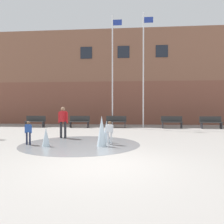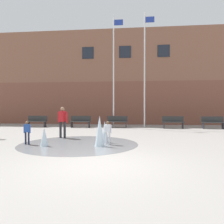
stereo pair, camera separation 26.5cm
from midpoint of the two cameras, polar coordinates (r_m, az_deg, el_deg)
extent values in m
plane|color=gray|center=(6.08, -1.87, -13.64)|extent=(100.00, 100.00, 0.00)
cube|color=brown|center=(23.34, 4.09, 2.22)|extent=(36.00, 6.00, 4.03)
cube|color=brown|center=(23.85, 4.10, 13.03)|extent=(36.00, 6.00, 4.92)
cube|color=#1E232D|center=(21.40, -5.94, 15.10)|extent=(1.10, 0.06, 1.10)
cube|color=#1E232D|center=(20.97, 3.81, 15.39)|extent=(1.10, 0.06, 1.10)
cube|color=#1E232D|center=(21.13, 13.69, 15.26)|extent=(1.10, 0.06, 1.10)
cylinder|color=gray|center=(9.55, -7.81, -8.22)|extent=(5.06, 5.06, 0.01)
cone|color=silver|center=(9.75, -1.10, -5.16)|extent=(0.36, 0.36, 0.97)
cone|color=silver|center=(9.23, -16.51, -6.24)|extent=(0.32, 0.32, 0.75)
cone|color=silver|center=(8.83, -2.41, -4.96)|extent=(0.40, 0.40, 1.23)
cube|color=#28282D|center=(18.81, -20.65, -3.03)|extent=(0.06, 0.40, 0.44)
cube|color=#28282D|center=(18.22, -16.71, -3.14)|extent=(0.06, 0.40, 0.44)
cube|color=#2D2D2D|center=(18.49, -18.72, -2.33)|extent=(1.60, 0.44, 0.05)
cube|color=#2D2D2D|center=(18.66, -18.47, -1.57)|extent=(1.60, 0.04, 0.42)
cube|color=#28282D|center=(17.49, -10.06, -3.28)|extent=(0.06, 0.40, 0.44)
cube|color=#28282D|center=(17.15, -5.56, -3.36)|extent=(0.06, 0.40, 0.44)
cube|color=#2D2D2D|center=(17.29, -7.83, -2.51)|extent=(1.60, 0.44, 0.05)
cube|color=#2D2D2D|center=(17.47, -7.68, -1.70)|extent=(1.60, 0.04, 0.42)
cube|color=#28282D|center=(17.09, -0.56, -3.37)|extent=(0.06, 0.40, 0.44)
cube|color=#28282D|center=(16.98, 4.14, -3.40)|extent=(0.06, 0.40, 0.44)
cube|color=#2D2D2D|center=(17.00, 1.78, -2.56)|extent=(1.60, 0.44, 0.05)
cube|color=#2D2D2D|center=(17.19, 1.83, -1.74)|extent=(1.60, 0.04, 0.42)
cube|color=#28282D|center=(17.04, 13.80, -3.41)|extent=(0.06, 0.40, 0.44)
cube|color=#28282D|center=(17.28, 18.42, -3.37)|extent=(0.06, 0.40, 0.44)
cube|color=#2D2D2D|center=(17.13, 16.13, -2.58)|extent=(1.60, 0.44, 0.05)
cube|color=#2D2D2D|center=(17.31, 16.02, -1.76)|extent=(1.60, 0.04, 0.42)
cube|color=#28282D|center=(17.57, 23.10, -3.33)|extent=(0.06, 0.40, 0.44)
cube|color=#28282D|center=(18.03, 27.37, -3.26)|extent=(0.06, 0.40, 0.44)
cube|color=#2D2D2D|center=(17.77, 25.27, -2.51)|extent=(1.60, 0.44, 0.05)
cube|color=#2D2D2D|center=(17.95, 25.06, -1.72)|extent=(1.60, 0.04, 0.42)
cylinder|color=#28282D|center=(11.55, -12.66, -4.54)|extent=(0.12, 0.12, 0.84)
cylinder|color=#28282D|center=(11.48, -11.62, -4.57)|extent=(0.12, 0.12, 0.84)
cube|color=red|center=(11.46, -12.15, -1.12)|extent=(0.31, 0.39, 0.54)
sphere|color=#997051|center=(11.46, -12.16, 0.75)|extent=(0.21, 0.21, 0.21)
cylinder|color=red|center=(11.53, -13.14, -1.39)|extent=(0.08, 0.08, 0.55)
cylinder|color=red|center=(11.40, -11.15, -1.41)|extent=(0.08, 0.08, 0.55)
cylinder|color=silver|center=(9.26, -0.70, -6.90)|extent=(0.07, 0.07, 0.52)
cylinder|color=silver|center=(9.25, 0.15, -6.91)|extent=(0.07, 0.07, 0.52)
cube|color=white|center=(9.21, -0.28, -4.27)|extent=(0.21, 0.13, 0.33)
sphere|color=brown|center=(9.19, -0.28, -2.82)|extent=(0.13, 0.13, 0.13)
cylinder|color=white|center=(9.22, -1.08, -4.47)|extent=(0.05, 0.05, 0.34)
cylinder|color=white|center=(9.20, 0.53, -4.49)|extent=(0.05, 0.05, 0.34)
cylinder|color=#1E233D|center=(9.95, -20.93, -6.41)|extent=(0.07, 0.07, 0.52)
cylinder|color=#1E233D|center=(9.89, -20.22, -6.45)|extent=(0.07, 0.07, 0.52)
cube|color=#284C9E|center=(9.88, -20.59, -3.97)|extent=(0.24, 0.18, 0.33)
sphere|color=brown|center=(9.86, -20.60, -2.62)|extent=(0.13, 0.13, 0.13)
cylinder|color=#284C9E|center=(9.94, -21.26, -4.14)|extent=(0.05, 0.05, 0.34)
cylinder|color=#284C9E|center=(9.82, -19.91, -4.19)|extent=(0.05, 0.05, 0.34)
cylinder|color=silver|center=(17.72, 0.85, 10.61)|extent=(0.10, 0.10, 8.96)
cube|color=#233893|center=(18.72, 2.17, 22.34)|extent=(0.70, 0.02, 0.45)
cylinder|color=silver|center=(17.68, 8.94, 10.83)|extent=(0.10, 0.10, 9.09)
cube|color=#233893|center=(18.77, 10.30, 22.68)|extent=(0.70, 0.02, 0.45)
camera|label=1|loc=(0.13, -89.42, 0.01)|focal=35.00mm
camera|label=2|loc=(0.13, 90.58, -0.01)|focal=35.00mm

